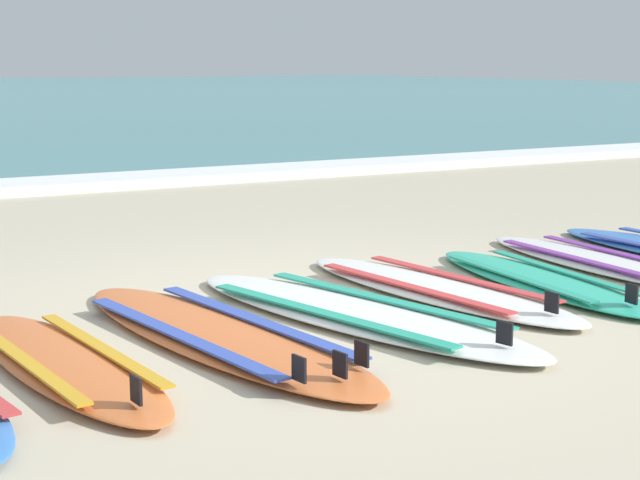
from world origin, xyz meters
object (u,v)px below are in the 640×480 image
surfboard_2 (218,334)px  surfboard_3 (355,313)px  surfboard_6 (599,262)px  surfboard_5 (541,280)px  surfboard_1 (65,363)px  surfboard_4 (436,289)px

surfboard_2 → surfboard_3: size_ratio=0.99×
surfboard_2 → surfboard_3: 0.82m
surfboard_3 → surfboard_6: same height
surfboard_2 → surfboard_5: same height
surfboard_3 → surfboard_5: bearing=5.3°
surfboard_1 → surfboard_5: bearing=4.9°
surfboard_1 → surfboard_6: 3.78m
surfboard_5 → surfboard_6: size_ratio=0.97×
surfboard_1 → surfboard_4: same height
surfboard_2 → surfboard_3: same height
surfboard_4 → surfboard_5: bearing=-10.6°
surfboard_1 → surfboard_2: same height
surfboard_3 → surfboard_4: size_ratio=1.12×
surfboard_2 → surfboard_1: bearing=-173.2°
surfboard_3 → surfboard_1: bearing=-175.5°
surfboard_1 → surfboard_5: size_ratio=0.98×
surfboard_4 → surfboard_3: bearing=-159.9°
surfboard_2 → surfboard_3: (0.82, 0.03, -0.00)m
surfboard_1 → surfboard_2: bearing=6.8°
surfboard_6 → surfboard_2: bearing=-172.2°
surfboard_3 → surfboard_4: same height
surfboard_1 → surfboard_6: bearing=7.6°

